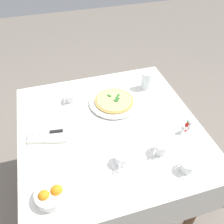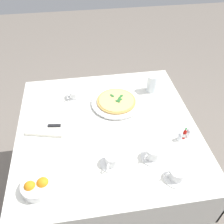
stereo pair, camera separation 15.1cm
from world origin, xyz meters
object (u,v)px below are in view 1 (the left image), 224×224
(pizza, at_px, (114,100))
(dinner_knife, at_px, (48,132))
(coffee_cup_near_left, at_px, (71,98))
(salt_shaker, at_px, (182,130))
(coffee_cup_back_corner, at_px, (122,159))
(hot_sauce_bottle, at_px, (186,127))
(coffee_cup_near_right, at_px, (187,166))
(citrus_bowl, at_px, (51,194))
(napkin_folded, at_px, (48,134))
(pizza_plate, at_px, (114,102))
(water_glass_left_edge, at_px, (146,81))
(coffee_cup_far_left, at_px, (161,149))
(pepper_shaker, at_px, (189,125))

(pizza, relative_size, dinner_knife, 1.31)
(coffee_cup_near_left, bearing_deg, salt_shaker, 140.41)
(coffee_cup_back_corner, xyz_separation_m, hot_sauce_bottle, (-0.43, -0.11, 0.01))
(coffee_cup_near_right, bearing_deg, citrus_bowl, -3.47)
(coffee_cup_near_right, distance_m, napkin_folded, 0.78)
(pizza_plate, distance_m, pizza, 0.01)
(water_glass_left_edge, bearing_deg, coffee_cup_far_left, 75.36)
(napkin_folded, distance_m, hot_sauce_bottle, 0.80)
(coffee_cup_back_corner, relative_size, citrus_bowl, 0.87)
(coffee_cup_near_left, xyz_separation_m, pepper_shaker, (-0.63, 0.45, -0.00))
(coffee_cup_back_corner, xyz_separation_m, coffee_cup_far_left, (-0.22, -0.01, 0.00))
(napkin_folded, bearing_deg, pepper_shaker, -178.58)
(pizza_plate, relative_size, dinner_knife, 1.68)
(pizza, distance_m, napkin_folded, 0.48)
(coffee_cup_near_right, xyz_separation_m, salt_shaker, (-0.10, -0.23, -0.00))
(coffee_cup_far_left, bearing_deg, coffee_cup_near_right, 120.24)
(water_glass_left_edge, relative_size, pepper_shaker, 2.20)
(salt_shaker, bearing_deg, water_glass_left_edge, -85.60)
(pizza, bearing_deg, salt_shaker, 129.67)
(dinner_knife, distance_m, salt_shaker, 0.78)
(citrus_bowl, xyz_separation_m, pepper_shaker, (-0.83, -0.21, -0.00))
(water_glass_left_edge, xyz_separation_m, citrus_bowl, (0.74, 0.66, -0.03))
(salt_shaker, bearing_deg, coffee_cup_near_left, -39.59)
(pizza_plate, xyz_separation_m, pepper_shaker, (-0.36, 0.35, 0.01))
(coffee_cup_near_left, relative_size, hot_sauce_bottle, 1.57)
(napkin_folded, bearing_deg, coffee_cup_far_left, 166.59)
(coffee_cup_back_corner, xyz_separation_m, citrus_bowl, (0.37, 0.09, -0.00))
(pizza_plate, height_order, napkin_folded, napkin_folded)
(water_glass_left_edge, bearing_deg, napkin_folded, 20.32)
(coffee_cup_far_left, height_order, dinner_knife, coffee_cup_far_left)
(pizza_plate, relative_size, pepper_shaker, 5.85)
(pizza_plate, height_order, pizza, pizza)
(coffee_cup_near_left, relative_size, water_glass_left_edge, 1.05)
(coffee_cup_near_right, relative_size, dinner_knife, 0.68)
(pizza, bearing_deg, pizza_plate, 43.81)
(coffee_cup_far_left, relative_size, pepper_shaker, 2.31)
(napkin_folded, height_order, dinner_knife, dinner_knife)
(coffee_cup_near_left, relative_size, dinner_knife, 0.66)
(dinner_knife, relative_size, hot_sauce_bottle, 2.36)
(coffee_cup_near_right, distance_m, pepper_shaker, 0.30)
(coffee_cup_back_corner, bearing_deg, dinner_knife, -40.82)
(coffee_cup_far_left, height_order, water_glass_left_edge, water_glass_left_edge)
(pizza, relative_size, napkin_folded, 1.05)
(pizza_plate, relative_size, water_glass_left_edge, 2.66)
(pizza_plate, xyz_separation_m, pizza, (-0.00, -0.00, 0.01))
(pizza, distance_m, coffee_cup_far_left, 0.48)
(dinner_knife, height_order, hot_sauce_bottle, hot_sauce_bottle)
(coffee_cup_back_corner, distance_m, hot_sauce_bottle, 0.44)
(pizza_plate, relative_size, coffee_cup_back_corner, 2.53)
(pizza_plate, xyz_separation_m, napkin_folded, (0.45, 0.16, -0.00))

